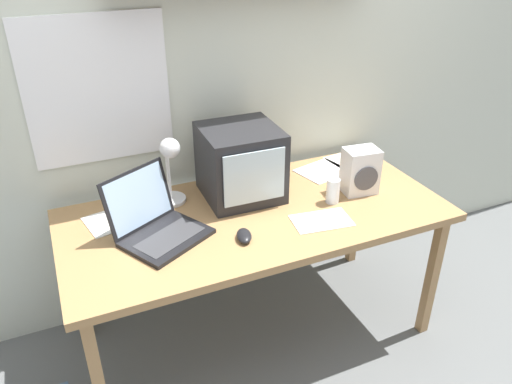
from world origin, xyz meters
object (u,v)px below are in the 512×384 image
object	(u,v)px
laptop	(154,221)
computer_mouse	(244,236)
printed_handout	(323,171)
desk_lamp	(170,165)
loose_paper_near_laptop	(112,220)
corner_desk	(256,223)
crt_monitor	(240,163)
space_heater	(360,171)
open_notebook	(322,221)
loose_paper_near_monitor	(348,161)
juice_glass	(333,192)

from	to	relation	value
laptop	computer_mouse	bearing A→B (deg)	-57.99
computer_mouse	printed_handout	bearing A→B (deg)	33.79
desk_lamp	loose_paper_near_laptop	distance (m)	0.34
corner_desk	crt_monitor	size ratio (longest dim) A/B	4.80
space_heater	crt_monitor	bearing A→B (deg)	166.12
corner_desk	loose_paper_near_laptop	bearing A→B (deg)	163.05
laptop	open_notebook	distance (m)	0.70
laptop	loose_paper_near_monitor	bearing A→B (deg)	-14.71
computer_mouse	loose_paper_near_monitor	world-z (taller)	computer_mouse
corner_desk	juice_glass	world-z (taller)	juice_glass
laptop	loose_paper_near_laptop	xyz separation A→B (m)	(-0.15, 0.17, -0.06)
laptop	desk_lamp	distance (m)	0.28
printed_handout	crt_monitor	bearing A→B (deg)	-173.25
crt_monitor	open_notebook	bearing A→B (deg)	-55.65
crt_monitor	space_heater	bearing A→B (deg)	-19.01
loose_paper_near_monitor	computer_mouse	bearing A→B (deg)	-150.27
corner_desk	printed_handout	xyz separation A→B (m)	(0.47, 0.23, 0.06)
laptop	loose_paper_near_monitor	size ratio (longest dim) A/B	1.93
open_notebook	printed_handout	bearing A→B (deg)	58.97
space_heater	loose_paper_near_laptop	xyz separation A→B (m)	(-1.11, 0.20, -0.11)
juice_glass	space_heater	size ratio (longest dim) A/B	0.54
corner_desk	crt_monitor	world-z (taller)	crt_monitor
space_heater	computer_mouse	size ratio (longest dim) A/B	1.83
corner_desk	space_heater	size ratio (longest dim) A/B	7.80
crt_monitor	loose_paper_near_laptop	xyz separation A→B (m)	(-0.59, 0.01, -0.16)
corner_desk	loose_paper_near_monitor	world-z (taller)	loose_paper_near_monitor
corner_desk	laptop	world-z (taller)	laptop
space_heater	printed_handout	world-z (taller)	space_heater
computer_mouse	laptop	bearing A→B (deg)	150.46
corner_desk	printed_handout	size ratio (longest dim) A/B	6.00
laptop	space_heater	distance (m)	0.96
juice_glass	open_notebook	bearing A→B (deg)	-135.96
desk_lamp	printed_handout	xyz separation A→B (m)	(0.79, 0.02, -0.19)
juice_glass	space_heater	bearing A→B (deg)	12.54
corner_desk	space_heater	distance (m)	0.54
juice_glass	loose_paper_near_monitor	distance (m)	0.45
juice_glass	loose_paper_near_laptop	bearing A→B (deg)	165.74
space_heater	loose_paper_near_laptop	world-z (taller)	space_heater
crt_monitor	space_heater	world-z (taller)	crt_monitor
crt_monitor	laptop	world-z (taller)	crt_monitor
desk_lamp	corner_desk	bearing A→B (deg)	-39.44
space_heater	loose_paper_near_monitor	world-z (taller)	space_heater
crt_monitor	loose_paper_near_monitor	size ratio (longest dim) A/B	1.58
desk_lamp	loose_paper_near_monitor	xyz separation A→B (m)	(0.97, 0.06, -0.19)
printed_handout	computer_mouse	bearing A→B (deg)	-146.21
crt_monitor	loose_paper_near_laptop	size ratio (longest dim) A/B	1.43
crt_monitor	computer_mouse	bearing A→B (deg)	-108.51
corner_desk	printed_handout	bearing A→B (deg)	25.85
crt_monitor	printed_handout	size ratio (longest dim) A/B	1.25
crt_monitor	printed_handout	bearing A→B (deg)	8.38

